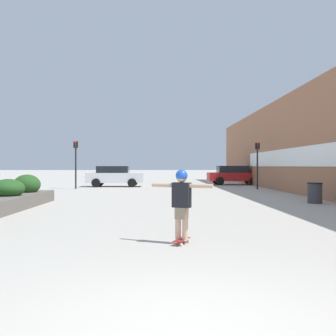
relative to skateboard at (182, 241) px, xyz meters
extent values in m
plane|color=#ADA89E|center=(-0.19, -4.13, -0.07)|extent=(300.00, 300.00, 0.00)
cube|color=#9E6647|center=(7.59, 14.15, 2.93)|extent=(0.60, 42.76, 5.99)
cube|color=white|center=(7.25, 10.20, 2.05)|extent=(0.06, 27.23, 1.08)
ellipsoid|color=#234C1E|center=(-6.14, 6.52, 0.69)|extent=(1.20, 1.35, 0.71)
ellipsoid|color=#234C1E|center=(-6.09, 8.38, 0.74)|extent=(1.11, 1.17, 0.86)
cube|color=maroon|center=(0.00, 0.00, 0.02)|extent=(0.40, 0.59, 0.01)
cylinder|color=beige|center=(0.02, 0.21, -0.04)|extent=(0.07, 0.08, 0.06)
cylinder|color=beige|center=(0.15, 0.15, -0.04)|extent=(0.07, 0.08, 0.06)
cylinder|color=beige|center=(-0.15, -0.15, -0.04)|extent=(0.07, 0.08, 0.06)
cylinder|color=beige|center=(-0.02, -0.21, -0.04)|extent=(0.07, 0.08, 0.06)
cylinder|color=tan|center=(-0.07, 0.03, 0.35)|extent=(0.16, 0.16, 0.65)
cylinder|color=tan|center=(0.07, -0.03, 0.35)|extent=(0.16, 0.16, 0.65)
cube|color=gray|center=(0.00, 0.00, 0.56)|extent=(0.29, 0.28, 0.23)
cube|color=black|center=(0.00, 0.00, 0.94)|extent=(0.41, 0.32, 0.51)
cylinder|color=tan|center=(-0.38, 0.18, 1.13)|extent=(0.47, 0.28, 0.09)
cylinder|color=tan|center=(0.38, -0.18, 1.13)|extent=(0.47, 0.28, 0.09)
sphere|color=tan|center=(0.00, 0.00, 1.30)|extent=(0.21, 0.21, 0.21)
sphere|color=blue|center=(0.00, 0.00, 1.33)|extent=(0.24, 0.24, 0.24)
cylinder|color=#38383D|center=(6.21, 8.23, 0.35)|extent=(0.60, 0.60, 0.84)
cylinder|color=black|center=(6.21, 8.23, 0.79)|extent=(0.63, 0.63, 0.05)
cube|color=#BCBCC1|center=(15.27, 25.20, 0.54)|extent=(4.59, 1.81, 0.58)
cylinder|color=black|center=(13.85, 24.34, 0.25)|extent=(0.63, 0.22, 0.63)
cylinder|color=black|center=(13.85, 26.06, 0.25)|extent=(0.63, 0.22, 0.63)
cube|color=silver|center=(-3.88, 21.50, 0.64)|extent=(4.37, 1.85, 0.75)
cube|color=black|center=(-4.06, 21.50, 1.27)|extent=(2.40, 1.63, 0.52)
cylinder|color=black|center=(-2.53, 22.38, 0.26)|extent=(0.66, 0.22, 0.66)
cylinder|color=black|center=(-2.53, 20.62, 0.26)|extent=(0.66, 0.22, 0.66)
cylinder|color=black|center=(-5.24, 22.38, 0.26)|extent=(0.66, 0.22, 0.66)
cylinder|color=black|center=(-5.24, 20.62, 0.26)|extent=(0.66, 0.22, 0.66)
cube|color=maroon|center=(5.99, 24.27, 0.63)|extent=(4.55, 1.91, 0.70)
cube|color=black|center=(5.80, 24.27, 1.27)|extent=(2.50, 1.68, 0.58)
cylinder|color=black|center=(7.40, 25.18, 0.28)|extent=(0.70, 0.22, 0.70)
cylinder|color=black|center=(7.40, 23.37, 0.28)|extent=(0.70, 0.22, 0.70)
cylinder|color=black|center=(4.57, 25.18, 0.28)|extent=(0.70, 0.22, 0.70)
cylinder|color=black|center=(4.57, 23.37, 0.28)|extent=(0.70, 0.22, 0.70)
cylinder|color=black|center=(-6.32, 18.66, 1.37)|extent=(0.11, 0.11, 2.88)
cube|color=black|center=(-6.32, 18.66, 3.03)|extent=(0.28, 0.20, 0.45)
sphere|color=red|center=(-6.32, 18.53, 3.18)|extent=(0.15, 0.15, 0.15)
sphere|color=#2D2823|center=(-6.32, 18.53, 3.03)|extent=(0.15, 0.15, 0.15)
sphere|color=#2D2823|center=(-6.32, 18.53, 2.88)|extent=(0.15, 0.15, 0.15)
cylinder|color=black|center=(6.30, 17.98, 1.31)|extent=(0.11, 0.11, 2.76)
cube|color=black|center=(6.30, 17.98, 2.91)|extent=(0.28, 0.20, 0.45)
sphere|color=red|center=(6.30, 17.86, 3.06)|extent=(0.15, 0.15, 0.15)
sphere|color=#2D2823|center=(6.30, 17.86, 2.91)|extent=(0.15, 0.15, 0.15)
sphere|color=#2D2823|center=(6.30, 17.86, 2.76)|extent=(0.15, 0.15, 0.15)
camera|label=1|loc=(-0.45, -7.64, 1.53)|focal=40.00mm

